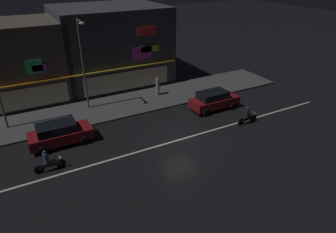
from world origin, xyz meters
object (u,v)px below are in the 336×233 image
pedestrian_on_sidewalk (158,87)px  parked_car_trailing (214,100)px  motorcycle_lead (247,116)px  streetlamp_mid (83,59)px  parked_car_near_kerb (59,133)px  traffic_cone (94,128)px  motorcycle_following (48,162)px

pedestrian_on_sidewalk → parked_car_trailing: size_ratio=0.42×
pedestrian_on_sidewalk → parked_car_trailing: (3.03, -4.94, -0.10)m
pedestrian_on_sidewalk → motorcycle_lead: (3.80, -8.42, -0.33)m
streetlamp_mid → parked_car_near_kerb: (-3.29, -4.59, -3.74)m
parked_car_near_kerb → traffic_cone: parked_car_near_kerb is taller
pedestrian_on_sidewalk → parked_car_trailing: 5.80m
motorcycle_following → parked_car_trailing: bearing=17.4°
pedestrian_on_sidewalk → parked_car_near_kerb: size_ratio=0.42×
streetlamp_mid → parked_car_near_kerb: size_ratio=1.77×
streetlamp_mid → motorcycle_following: size_ratio=4.02×
parked_car_near_kerb → motorcycle_lead: 14.32m
parked_car_trailing → motorcycle_lead: bearing=102.5°
parked_car_near_kerb → motorcycle_following: bearing=66.9°
pedestrian_on_sidewalk → motorcycle_following: 13.38m
parked_car_near_kerb → motorcycle_lead: size_ratio=2.26×
parked_car_near_kerb → parked_car_trailing: bearing=178.0°
streetlamp_mid → motorcycle_following: (-4.51, -7.44, -3.97)m
parked_car_trailing → traffic_cone: size_ratio=7.82×
pedestrian_on_sidewalk → motorcycle_following: (-11.19, -7.33, -0.33)m
parked_car_near_kerb → parked_car_trailing: same height
pedestrian_on_sidewalk → parked_car_near_kerb: 10.93m
pedestrian_on_sidewalk → motorcycle_lead: 9.24m
streetlamp_mid → parked_car_trailing: streetlamp_mid is taller
pedestrian_on_sidewalk → traffic_cone: bearing=-164.0°
parked_car_near_kerb → motorcycle_lead: parked_car_near_kerb is taller
parked_car_trailing → motorcycle_following: size_ratio=2.26×
motorcycle_lead → motorcycle_following: bearing=-6.4°
streetlamp_mid → parked_car_near_kerb: bearing=-125.6°
parked_car_near_kerb → traffic_cone: size_ratio=7.82×
motorcycle_following → traffic_cone: bearing=51.0°
parked_car_trailing → motorcycle_following: 14.42m
streetlamp_mid → parked_car_trailing: (9.71, -5.05, -3.74)m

